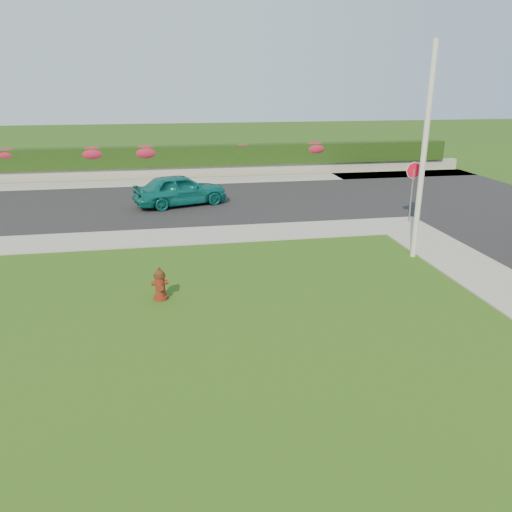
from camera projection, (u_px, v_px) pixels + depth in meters
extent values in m
plane|color=black|center=(256.00, 380.00, 8.82)|extent=(120.00, 120.00, 0.00)
cube|color=black|center=(81.00, 207.00, 20.99)|extent=(26.00, 8.00, 0.04)
cube|color=gray|center=(26.00, 244.00, 16.17)|extent=(24.00, 2.00, 0.04)
cube|color=gray|center=(400.00, 225.00, 18.35)|extent=(2.00, 2.00, 0.04)
cube|color=gray|center=(174.00, 182.00, 26.30)|extent=(34.00, 2.00, 0.04)
cube|color=gray|center=(173.00, 172.00, 27.61)|extent=(34.00, 0.40, 0.60)
cube|color=black|center=(172.00, 156.00, 27.42)|extent=(32.00, 0.90, 1.10)
cylinder|color=#4D1D0C|center=(161.00, 297.00, 12.11)|extent=(0.35, 0.35, 0.08)
cylinder|color=#4D1D0C|center=(160.00, 286.00, 12.01)|extent=(0.23, 0.23, 0.53)
cylinder|color=black|center=(159.00, 276.00, 11.93)|extent=(0.28, 0.28, 0.05)
sphere|color=black|center=(159.00, 274.00, 11.92)|extent=(0.23, 0.23, 0.23)
cylinder|color=black|center=(159.00, 269.00, 11.87)|extent=(0.07, 0.07, 0.07)
cylinder|color=#4D1D0C|center=(153.00, 283.00, 11.95)|extent=(0.11, 0.12, 0.11)
cylinder|color=#4D1D0C|center=(166.00, 282.00, 12.02)|extent=(0.11, 0.12, 0.11)
cylinder|color=#4D1D0C|center=(160.00, 287.00, 11.87)|extent=(0.16, 0.13, 0.15)
imported|color=#0D6360|center=(180.00, 190.00, 21.07)|extent=(4.17, 2.64, 1.32)
cylinder|color=silver|center=(424.00, 155.00, 14.12)|extent=(0.16, 0.16, 6.08)
cylinder|color=slate|center=(411.00, 196.00, 18.43)|extent=(0.06, 0.06, 2.01)
cylinder|color=red|center=(414.00, 170.00, 18.12)|extent=(0.58, 0.04, 0.58)
cylinder|color=white|center=(414.00, 170.00, 18.12)|extent=(0.62, 0.02, 0.62)
ellipsoid|color=#AC1D40|center=(7.00, 155.00, 25.82)|extent=(1.26, 0.81, 0.63)
ellipsoid|color=#AC1D40|center=(93.00, 154.00, 26.55)|extent=(1.49, 0.96, 0.75)
ellipsoid|color=#AC1D40|center=(146.00, 152.00, 27.01)|extent=(1.53, 0.98, 0.76)
ellipsoid|color=#AC1D40|center=(243.00, 148.00, 27.87)|extent=(1.04, 0.67, 0.52)
ellipsoid|color=#AC1D40|center=(315.00, 148.00, 28.59)|extent=(1.45, 0.93, 0.73)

